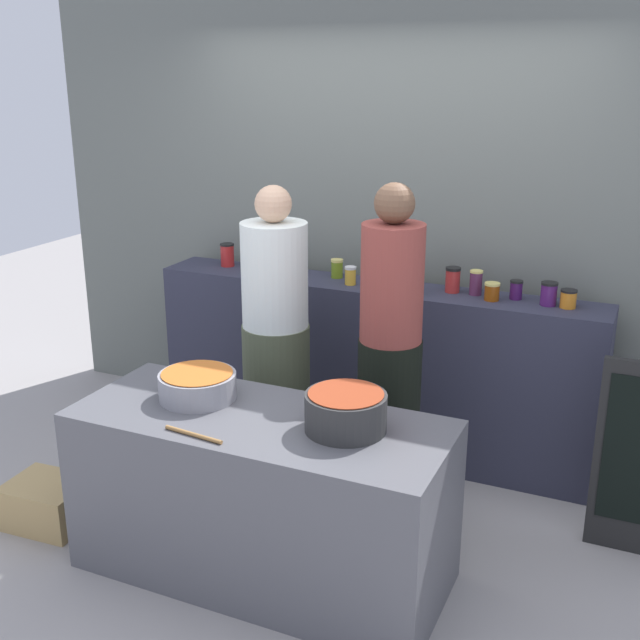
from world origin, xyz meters
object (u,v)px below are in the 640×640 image
Objects in this scene: preserve_jar_8 at (476,283)px; wooden_spoon at (193,435)px; preserve_jar_2 at (275,265)px; cooking_pot_center at (346,412)px; preserve_jar_0 at (227,255)px; bread_crate at (48,503)px; cooking_pot_left at (198,386)px; preserve_jar_9 at (492,292)px; preserve_jar_10 at (516,290)px; preserve_jar_11 at (549,294)px; preserve_jar_3 at (337,268)px; preserve_jar_6 at (413,282)px; cook_with_tongs at (276,353)px; preserve_jar_5 at (389,278)px; preserve_jar_1 at (259,262)px; preserve_jar_7 at (453,280)px; preserve_jar_4 at (350,275)px; cook_in_cap at (390,370)px; preserve_jar_12 at (568,299)px.

wooden_spoon is (-0.76, -1.73, -0.31)m from preserve_jar_8.
cooking_pot_center is at bearing -52.57° from preserve_jar_2.
bread_crate is at bearing -97.09° from preserve_jar_0.
preserve_jar_8 is 1.70m from cooking_pot_left.
preserve_jar_2 reaches higher than preserve_jar_9.
preserve_jar_8 is 0.22m from preserve_jar_10.
preserve_jar_0 is at bearing 115.18° from cooking_pot_left.
preserve_jar_8 reaches higher than preserve_jar_2.
cooking_pot_left is at bearing -130.32° from preserve_jar_10.
preserve_jar_2 is 1.76m from wooden_spoon.
preserve_jar_8 is at bearing 174.62° from preserve_jar_11.
preserve_jar_3 is 1.43m from cooking_pot_left.
cook_with_tongs is (-0.61, -0.51, -0.35)m from preserve_jar_6.
preserve_jar_6 is 1.38× the size of preserve_jar_9.
preserve_jar_2 is at bearing -8.25° from preserve_jar_0.
preserve_jar_0 is at bearing 82.91° from bread_crate.
preserve_jar_5 is at bearing -176.55° from preserve_jar_11.
preserve_jar_9 reaches higher than cooking_pot_center.
preserve_jar_7 is at bearing 0.94° from preserve_jar_1.
preserve_jar_5 is 0.37× the size of cooking_pot_left.
bread_crate is (-2.20, -1.51, -0.99)m from preserve_jar_11.
preserve_jar_6 reaches higher than preserve_jar_10.
wooden_spoon is (0.48, -1.67, -0.30)m from preserve_jar_2.
preserve_jar_6 is (0.15, -0.03, 0.00)m from preserve_jar_5.
cooking_pot_left is at bearing -116.44° from preserve_jar_6.
preserve_jar_4 is 1.66m from wooden_spoon.
preserve_jar_5 reaches higher than wooden_spoon.
wooden_spoon is at bearing -117.57° from preserve_jar_9.
cook_with_tongs reaches higher than preserve_jar_2.
cooking_pot_left is at bearing -124.68° from preserve_jar_8.
preserve_jar_6 is 0.08× the size of cook_in_cap.
bread_crate is at bearing -132.08° from preserve_jar_5.
preserve_jar_12 is 0.34× the size of wooden_spoon.
preserve_jar_0 is at bearing 175.52° from preserve_jar_5.
preserve_jar_8 is at bearing 70.33° from cook_in_cap.
preserve_jar_2 is at bearing 101.88° from cooking_pot_left.
preserve_jar_9 is (0.83, 0.02, -0.00)m from preserve_jar_4.
preserve_jar_12 is (0.83, 0.08, -0.02)m from preserve_jar_6.
preserve_jar_4 is 2.06m from bread_crate.
preserve_jar_4 is (0.13, -0.11, -0.00)m from preserve_jar_3.
preserve_jar_1 is 1.06× the size of preserve_jar_10.
preserve_jar_8 is at bearing 66.34° from wooden_spoon.
preserve_jar_7 reaches higher than preserve_jar_10.
preserve_jar_3 is at bearing 4.48° from preserve_jar_1.
cook_in_cap is at bearing -31.60° from preserve_jar_1.
preserve_jar_0 reaches higher than preserve_jar_2.
preserve_jar_11 is (1.12, 0.05, 0.01)m from preserve_jar_4.
preserve_jar_3 is 0.17m from preserve_jar_4.
wooden_spoon is 0.73× the size of bread_crate.
preserve_jar_5 reaches higher than preserve_jar_4.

